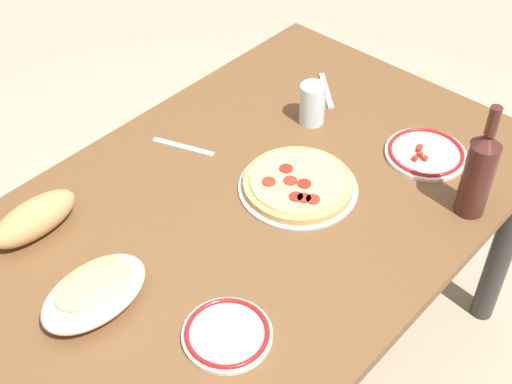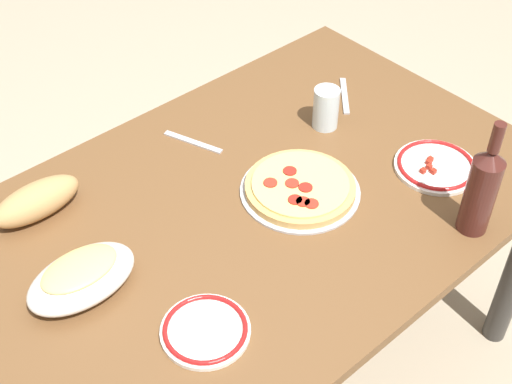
# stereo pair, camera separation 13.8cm
# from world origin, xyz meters

# --- Properties ---
(ground_plane) EXTENTS (8.00, 8.00, 0.00)m
(ground_plane) POSITION_xyz_m (0.00, 0.00, 0.00)
(ground_plane) COLOR tan
(ground_plane) RESTS_ON ground
(dining_table) EXTENTS (1.42, 0.93, 0.70)m
(dining_table) POSITION_xyz_m (0.00, 0.00, 0.60)
(dining_table) COLOR brown
(dining_table) RESTS_ON ground
(pepperoni_pizza) EXTENTS (0.29, 0.29, 0.03)m
(pepperoni_pizza) POSITION_xyz_m (-0.10, 0.05, 0.72)
(pepperoni_pizza) COLOR #B7B7BC
(pepperoni_pizza) RESTS_ON dining_table
(baked_pasta_dish) EXTENTS (0.24, 0.15, 0.08)m
(baked_pasta_dish) POSITION_xyz_m (0.45, -0.04, 0.74)
(baked_pasta_dish) COLOR white
(baked_pasta_dish) RESTS_ON dining_table
(wine_bottle) EXTENTS (0.07, 0.07, 0.29)m
(wine_bottle) POSITION_xyz_m (-0.31, 0.39, 0.82)
(wine_bottle) COLOR #471E19
(wine_bottle) RESTS_ON dining_table
(water_glass) EXTENTS (0.07, 0.07, 0.11)m
(water_glass) POSITION_xyz_m (-0.33, -0.10, 0.76)
(water_glass) COLOR silver
(water_glass) RESTS_ON dining_table
(side_plate_near) EXTENTS (0.21, 0.21, 0.02)m
(side_plate_near) POSITION_xyz_m (-0.41, 0.21, 0.71)
(side_plate_near) COLOR white
(side_plate_near) RESTS_ON dining_table
(side_plate_far) EXTENTS (0.18, 0.18, 0.02)m
(side_plate_far) POSITION_xyz_m (0.33, 0.22, 0.71)
(side_plate_far) COLOR white
(side_plate_far) RESTS_ON dining_table
(bread_loaf) EXTENTS (0.22, 0.09, 0.08)m
(bread_loaf) POSITION_xyz_m (0.40, -0.30, 0.74)
(bread_loaf) COLOR tan
(bread_loaf) RESTS_ON dining_table
(fork_left) EXTENTS (0.13, 0.14, 0.00)m
(fork_left) POSITION_xyz_m (-0.47, -0.15, 0.70)
(fork_left) COLOR #B7B7BC
(fork_left) RESTS_ON dining_table
(fork_right) EXTENTS (0.07, 0.17, 0.00)m
(fork_right) POSITION_xyz_m (-0.02, -0.27, 0.70)
(fork_right) COLOR #B7B7BC
(fork_right) RESTS_ON dining_table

